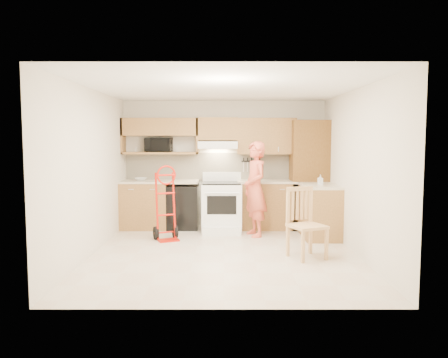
{
  "coord_description": "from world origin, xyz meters",
  "views": [
    {
      "loc": [
        0.0,
        -6.71,
        1.75
      ],
      "look_at": [
        0.0,
        0.5,
        1.1
      ],
      "focal_mm": 35.87,
      "sensor_mm": 36.0,
      "label": 1
    }
  ],
  "objects_px": {
    "hand_truck": "(167,207)",
    "dining_chair": "(307,223)",
    "person": "(255,189)",
    "microwave": "(159,145)",
    "range": "(222,203)"
  },
  "relations": [
    {
      "from": "range",
      "to": "dining_chair",
      "type": "bearing_deg",
      "value": -56.67
    },
    {
      "from": "hand_truck",
      "to": "dining_chair",
      "type": "distance_m",
      "value": 2.51
    },
    {
      "from": "person",
      "to": "hand_truck",
      "type": "height_order",
      "value": "person"
    },
    {
      "from": "person",
      "to": "hand_truck",
      "type": "xyz_separation_m",
      "value": [
        -1.55,
        -0.33,
        -0.27
      ]
    },
    {
      "from": "hand_truck",
      "to": "dining_chair",
      "type": "bearing_deg",
      "value": -50.64
    },
    {
      "from": "dining_chair",
      "to": "microwave",
      "type": "bearing_deg",
      "value": 113.35
    },
    {
      "from": "microwave",
      "to": "range",
      "type": "height_order",
      "value": "microwave"
    },
    {
      "from": "microwave",
      "to": "person",
      "type": "relative_size",
      "value": 0.3
    },
    {
      "from": "range",
      "to": "hand_truck",
      "type": "distance_m",
      "value": 1.19
    },
    {
      "from": "person",
      "to": "dining_chair",
      "type": "xyz_separation_m",
      "value": [
        0.66,
        -1.52,
        -0.33
      ]
    },
    {
      "from": "range",
      "to": "hand_truck",
      "type": "bearing_deg",
      "value": -142.54
    },
    {
      "from": "range",
      "to": "microwave",
      "type": "bearing_deg",
      "value": 160.69
    },
    {
      "from": "microwave",
      "to": "dining_chair",
      "type": "bearing_deg",
      "value": -39.08
    },
    {
      "from": "microwave",
      "to": "dining_chair",
      "type": "relative_size",
      "value": 0.49
    },
    {
      "from": "dining_chair",
      "to": "hand_truck",
      "type": "bearing_deg",
      "value": 128.24
    }
  ]
}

